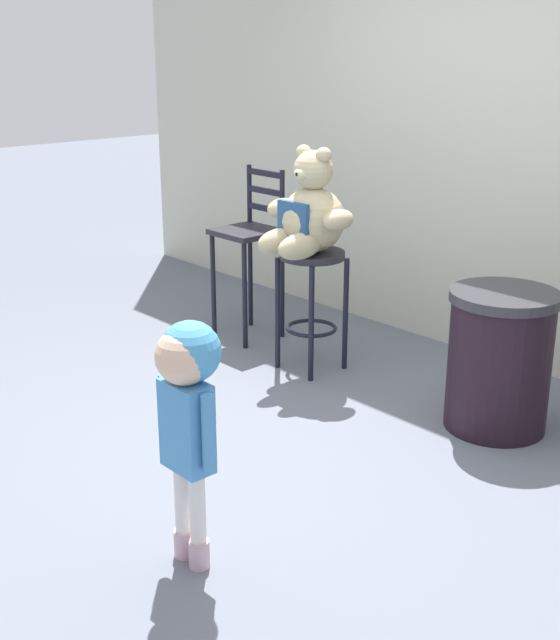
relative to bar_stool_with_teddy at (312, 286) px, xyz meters
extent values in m
plane|color=slate|center=(0.57, -0.89, -0.51)|extent=(24.00, 24.00, 0.00)
cube|color=beige|center=(0.57, 1.09, 1.09)|extent=(6.91, 0.30, 3.20)
cylinder|color=#232129|center=(0.00, 0.00, 0.19)|extent=(0.38, 0.38, 0.04)
cylinder|color=black|center=(-0.14, -0.14, -0.17)|extent=(0.03, 0.03, 0.68)
cylinder|color=black|center=(0.14, -0.14, -0.17)|extent=(0.03, 0.03, 0.68)
cylinder|color=black|center=(-0.14, 0.14, -0.17)|extent=(0.03, 0.03, 0.68)
cylinder|color=black|center=(0.14, 0.14, -0.17)|extent=(0.03, 0.03, 0.68)
torus|color=black|center=(0.00, 0.00, -0.26)|extent=(0.31, 0.31, 0.02)
sphere|color=tan|center=(0.00, 0.00, 0.39)|extent=(0.37, 0.37, 0.37)
cube|color=navy|center=(0.00, -0.15, 0.40)|extent=(0.23, 0.03, 0.22)
sphere|color=tan|center=(0.00, 0.00, 0.67)|extent=(0.22, 0.22, 0.22)
ellipsoid|color=#B6B58A|center=(0.00, -0.09, 0.66)|extent=(0.09, 0.07, 0.07)
sphere|color=black|center=(0.00, -0.12, 0.66)|extent=(0.03, 0.03, 0.03)
sphere|color=tan|center=(-0.08, 0.00, 0.76)|extent=(0.09, 0.09, 0.09)
sphere|color=tan|center=(0.08, 0.00, 0.76)|extent=(0.09, 0.09, 0.09)
ellipsoid|color=tan|center=(-0.22, -0.03, 0.43)|extent=(0.13, 0.21, 0.12)
ellipsoid|color=tan|center=(0.22, -0.03, 0.43)|extent=(0.13, 0.21, 0.12)
ellipsoid|color=tan|center=(-0.08, -0.18, 0.28)|extent=(0.13, 0.31, 0.15)
ellipsoid|color=tan|center=(0.08, -0.18, 0.28)|extent=(0.13, 0.31, 0.15)
cylinder|color=#C19FAC|center=(1.05, -1.71, -0.45)|extent=(0.08, 0.08, 0.11)
cylinder|color=silver|center=(1.05, -1.71, -0.26)|extent=(0.06, 0.06, 0.28)
cylinder|color=#C19FAC|center=(1.15, -1.71, -0.45)|extent=(0.08, 0.08, 0.11)
cylinder|color=silver|center=(1.15, -1.71, -0.26)|extent=(0.06, 0.06, 0.28)
cube|color=#4385C0|center=(1.10, -1.71, 0.05)|extent=(0.20, 0.11, 0.34)
cylinder|color=#4385C0|center=(0.97, -1.71, 0.07)|extent=(0.05, 0.05, 0.29)
cylinder|color=#4385C0|center=(1.23, -1.71, 0.07)|extent=(0.05, 0.05, 0.29)
sphere|color=#D8B293|center=(1.10, -1.71, 0.32)|extent=(0.21, 0.21, 0.21)
sphere|color=#428EC2|center=(1.10, -1.68, 0.33)|extent=(0.22, 0.22, 0.22)
cylinder|color=black|center=(1.20, 0.13, -0.18)|extent=(0.51, 0.51, 0.67)
cylinder|color=#2D2D33|center=(1.20, 0.13, 0.18)|extent=(0.54, 0.54, 0.05)
cube|color=#232129|center=(-0.68, 0.09, 0.20)|extent=(0.37, 0.37, 0.03)
cylinder|color=black|center=(-0.84, -0.07, -0.17)|extent=(0.03, 0.03, 0.69)
cylinder|color=black|center=(-0.52, -0.07, -0.17)|extent=(0.03, 0.03, 0.69)
cylinder|color=black|center=(-0.84, 0.25, -0.17)|extent=(0.03, 0.03, 0.69)
cylinder|color=black|center=(-0.52, 0.25, -0.17)|extent=(0.03, 0.03, 0.69)
cylinder|color=black|center=(-0.84, 0.25, 0.40)|extent=(0.03, 0.03, 0.38)
cylinder|color=black|center=(-0.52, 0.25, 0.40)|extent=(0.03, 0.03, 0.38)
cube|color=black|center=(-0.68, 0.25, 0.33)|extent=(0.32, 0.02, 0.04)
cube|color=black|center=(-0.68, 0.25, 0.44)|extent=(0.32, 0.02, 0.04)
cube|color=black|center=(-0.68, 0.25, 0.55)|extent=(0.32, 0.02, 0.04)
camera|label=1|loc=(3.32, -3.29, 1.36)|focal=46.93mm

